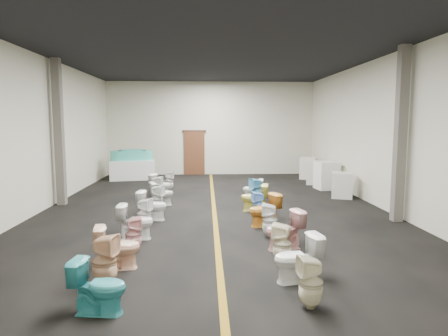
{
  "coord_description": "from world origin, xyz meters",
  "views": [
    {
      "loc": [
        -0.23,
        -11.52,
        2.6
      ],
      "look_at": [
        0.34,
        1.0,
        1.13
      ],
      "focal_mm": 32.0,
      "sensor_mm": 36.0,
      "label": 1
    }
  ],
  "objects": [
    {
      "name": "wall_left",
      "position": [
        -5.0,
        0.0,
        2.25
      ],
      "size": [
        0.0,
        16.0,
        16.0
      ],
      "primitive_type": "plane",
      "rotation": [
        1.57,
        0.0,
        1.57
      ],
      "color": "beige",
      "rests_on": "ground"
    },
    {
      "name": "toilet_right_8",
      "position": [
        1.34,
        0.68,
        0.42
      ],
      "size": [
        0.5,
        0.5,
        0.84
      ],
      "primitive_type": "imported",
      "rotation": [
        0.0,
        0.0,
        -1.18
      ],
      "color": "#6ABDE3",
      "rests_on": "floor"
    },
    {
      "name": "aisle_stripe",
      "position": [
        0.0,
        0.0,
        0.0
      ],
      "size": [
        0.12,
        15.6,
        0.01
      ],
      "primitive_type": "cube",
      "color": "#8A6514",
      "rests_on": "floor"
    },
    {
      "name": "toilet_left_5",
      "position": [
        -1.73,
        -2.03,
        0.38
      ],
      "size": [
        0.44,
        0.43,
        0.76
      ],
      "primitive_type": "imported",
      "rotation": [
        0.0,
        0.0,
        1.25
      ],
      "color": "white",
      "rests_on": "floor"
    },
    {
      "name": "appliance_crate_b",
      "position": [
        4.4,
        3.47,
        0.53
      ],
      "size": [
        0.87,
        0.87,
        1.06
      ],
      "primitive_type": "cube",
      "rotation": [
        0.0,
        0.0,
        0.13
      ],
      "color": "white",
      "rests_on": "floor"
    },
    {
      "name": "toilet_right_0",
      "position": [
        1.22,
        -6.27,
        0.37
      ],
      "size": [
        0.37,
        0.37,
        0.75
      ],
      "primitive_type": "imported",
      "rotation": [
        0.0,
        0.0,
        -1.48
      ],
      "color": "beige",
      "rests_on": "floor"
    },
    {
      "name": "toilet_right_4",
      "position": [
        1.2,
        -2.82,
        0.38
      ],
      "size": [
        0.42,
        0.41,
        0.77
      ],
      "primitive_type": "imported",
      "rotation": [
        0.0,
        0.0,
        -1.78
      ],
      "color": "silver",
      "rests_on": "floor"
    },
    {
      "name": "toilet_left_11",
      "position": [
        -1.63,
        3.29,
        0.38
      ],
      "size": [
        0.36,
        0.35,
        0.75
      ],
      "primitive_type": "imported",
      "rotation": [
        0.0,
        0.0,
        1.53
      ],
      "color": "silver",
      "rests_on": "floor"
    },
    {
      "name": "wall_front",
      "position": [
        0.0,
        -8.0,
        2.25
      ],
      "size": [
        10.0,
        0.0,
        10.0
      ],
      "primitive_type": "plane",
      "rotation": [
        -1.57,
        0.0,
        0.0
      ],
      "color": "beige",
      "rests_on": "ground"
    },
    {
      "name": "toilet_right_5",
      "position": [
        1.21,
        -1.87,
        0.4
      ],
      "size": [
        0.9,
        0.7,
        0.81
      ],
      "primitive_type": "imported",
      "rotation": [
        0.0,
        0.0,
        -1.21
      ],
      "color": "orange",
      "rests_on": "floor"
    },
    {
      "name": "wall_right",
      "position": [
        5.0,
        0.0,
        2.25
      ],
      "size": [
        0.0,
        16.0,
        16.0
      ],
      "primitive_type": "plane",
      "rotation": [
        1.57,
        0.0,
        -1.57
      ],
      "color": "beige",
      "rests_on": "ground"
    },
    {
      "name": "toilet_left_4",
      "position": [
        -1.79,
        -2.82,
        0.39
      ],
      "size": [
        0.78,
        0.45,
        0.78
      ],
      "primitive_type": "imported",
      "rotation": [
        0.0,
        0.0,
        1.55
      ],
      "color": "white",
      "rests_on": "floor"
    },
    {
      "name": "appliance_crate_c",
      "position": [
        4.4,
        4.7,
        0.47
      ],
      "size": [
        1.07,
        1.07,
        0.95
      ],
      "primitive_type": "cube",
      "rotation": [
        0.0,
        0.0,
        -0.35
      ],
      "color": "silver",
      "rests_on": "floor"
    },
    {
      "name": "appliance_crate_a",
      "position": [
        4.4,
        1.71,
        0.43
      ],
      "size": [
        0.85,
        0.85,
        0.86
      ],
      "primitive_type": "cube",
      "rotation": [
        0.0,
        0.0,
        -0.32
      ],
      "color": "silver",
      "rests_on": "floor"
    },
    {
      "name": "appliance_crate_d",
      "position": [
        4.4,
        6.21,
        0.49
      ],
      "size": [
        0.91,
        0.91,
        0.98
      ],
      "primitive_type": "cube",
      "rotation": [
        0.0,
        0.0,
        -0.43
      ],
      "color": "silver",
      "rests_on": "floor"
    },
    {
      "name": "ceiling",
      "position": [
        0.0,
        0.0,
        4.5
      ],
      "size": [
        16.0,
        16.0,
        0.0
      ],
      "primitive_type": "plane",
      "rotation": [
        3.14,
        0.0,
        0.0
      ],
      "color": "black",
      "rests_on": "ground"
    },
    {
      "name": "toilet_right_3",
      "position": [
        1.35,
        -3.69,
        0.4
      ],
      "size": [
        0.88,
        0.64,
        0.8
      ],
      "primitive_type": "imported",
      "rotation": [
        0.0,
        0.0,
        -1.3
      ],
      "color": "#DBA09B",
      "rests_on": "floor"
    },
    {
      "name": "wall_back",
      "position": [
        0.0,
        8.0,
        2.25
      ],
      "size": [
        10.0,
        0.0,
        10.0
      ],
      "primitive_type": "plane",
      "rotation": [
        1.57,
        0.0,
        0.0
      ],
      "color": "beige",
      "rests_on": "ground"
    },
    {
      "name": "column_right",
      "position": [
        4.75,
        -1.5,
        2.25
      ],
      "size": [
        0.25,
        0.25,
        4.5
      ],
      "primitive_type": "cube",
      "color": "#59544C",
      "rests_on": "floor"
    },
    {
      "name": "door_frame",
      "position": [
        -0.8,
        7.95,
        2.12
      ],
      "size": [
        1.15,
        0.08,
        0.1
      ],
      "primitive_type": "cube",
      "color": "#331C11",
      "rests_on": "back_door"
    },
    {
      "name": "toilet_left_10",
      "position": [
        -1.83,
        2.37,
        0.38
      ],
      "size": [
        0.85,
        0.66,
        0.76
      ],
      "primitive_type": "imported",
      "rotation": [
        0.0,
        0.0,
        1.21
      ],
      "color": "silver",
      "rests_on": "floor"
    },
    {
      "name": "toilet_right_6",
      "position": [
        1.18,
        -1.05,
        0.36
      ],
      "size": [
        0.4,
        0.4,
        0.73
      ],
      "primitive_type": "imported",
      "rotation": [
        0.0,
        0.0,
        -1.34
      ],
      "color": "#82B9F3",
      "rests_on": "floor"
    },
    {
      "name": "toilet_left_3",
      "position": [
        -1.69,
        -3.7,
        0.36
      ],
      "size": [
        0.39,
        0.39,
        0.71
      ],
      "primitive_type": "imported",
      "rotation": [
        0.0,
        0.0,
        1.81
      ],
      "color": "#D79797",
      "rests_on": "floor"
    },
    {
      "name": "bathtub",
      "position": [
        -3.55,
        6.41,
        1.07
      ],
      "size": [
        1.82,
        0.96,
        0.55
      ],
      "rotation": [
        0.0,
        0.0,
        0.25
      ],
      "color": "#3EB39E",
      "rests_on": "display_table"
    },
    {
      "name": "toilet_left_8",
      "position": [
        -1.61,
        0.7,
        0.37
      ],
      "size": [
        0.83,
        0.66,
        0.75
      ],
      "primitive_type": "imported",
      "rotation": [
        0.0,
        0.0,
        1.95
      ],
      "color": "silver",
      "rests_on": "floor"
    },
    {
      "name": "toilet_left_1",
      "position": [
        -1.82,
        -5.43,
        0.42
      ],
      "size": [
        0.46,
        0.45,
        0.85
      ],
      "primitive_type": "imported",
      "rotation": [
        0.0,
        0.0,
        1.36
      ],
      "color": "#DBAB84",
      "rests_on": "floor"
    },
    {
      "name": "toilet_left_9",
      "position": [
        -1.85,
        1.5,
        0.4
      ],
      "size": [
        0.41,
        0.4,
        0.8
      ],
      "primitive_type": "imported",
      "rotation": [
        0.0,
        0.0,
        1.45
      ],
      "color": "silver",
      "rests_on": "floor"
    },
    {
      "name": "back_door",
      "position": [
        -0.8,
        7.94,
        1.05
      ],
      "size": [
        1.0,
        0.1,
        2.1
      ],
      "primitive_type": "cube",
      "color": "#562D19",
      "rests_on": "floor"
    },
    {
      "name": "toilet_left_0",
      "position": [
        -1.68,
        -6.29,
        0.38
      ],
      "size": [
        0.79,
        0.51,
        0.75
      ],
      "primitive_type": "imported",
      "rotation": [
        0.0,
        0.0,
        1.44
      ],
      "color": "teal",
      "rests_on": "floor"
    },
    {
      "name": "toilet_left_6",
      "position": [
        -1.66,
        -1.11,
        0.39
      ],
      "size": [
        0.82,
        0.55,
        0.78
      ],
      "primitive_type": "imported",
      "rotation": [
        0.0,
        0.0,
        1.42
      ],
      "color": "white",
      "rests_on": "floor"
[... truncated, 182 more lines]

